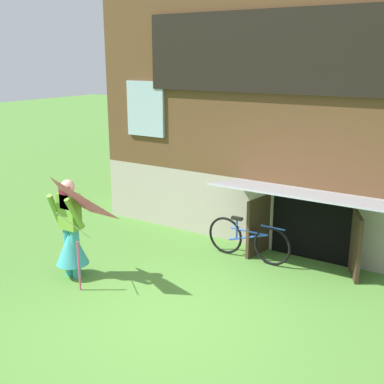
{
  "coord_description": "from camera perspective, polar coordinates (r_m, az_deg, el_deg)",
  "views": [
    {
      "loc": [
        3.48,
        -4.87,
        3.44
      ],
      "look_at": [
        -0.47,
        1.29,
        1.41
      ],
      "focal_mm": 45.59,
      "sensor_mm": 36.0,
      "label": 1
    }
  ],
  "objects": [
    {
      "name": "ground_plane",
      "position": [
        6.91,
        -2.57,
        -14.39
      ],
      "size": [
        60.0,
        60.0,
        0.0
      ],
      "primitive_type": "plane",
      "color": "#4C7F33"
    },
    {
      "name": "log_house",
      "position": [
        11.11,
        14.54,
        10.57
      ],
      "size": [
        7.42,
        6.41,
        5.15
      ],
      "color": "#ADA393",
      "rests_on": "ground_plane"
    },
    {
      "name": "person",
      "position": [
        8.01,
        -13.98,
        -5.11
      ],
      "size": [
        0.61,
        0.52,
        1.62
      ],
      "rotation": [
        0.0,
        0.0,
        -0.14
      ],
      "color": "teal",
      "rests_on": "ground_plane"
    },
    {
      "name": "bicycle_blue",
      "position": [
        8.61,
        6.55,
        -5.57
      ],
      "size": [
        1.61,
        0.1,
        0.73
      ],
      "rotation": [
        0.0,
        0.0,
        -0.04
      ],
      "color": "black",
      "rests_on": "ground_plane"
    },
    {
      "name": "kite",
      "position": [
        7.24,
        -16.05,
        -1.82
      ],
      "size": [
        1.15,
        1.12,
        1.71
      ],
      "color": "#E54C7F",
      "rests_on": "ground_plane"
    }
  ]
}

